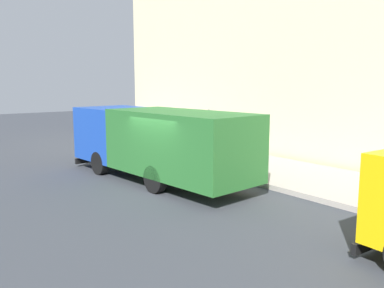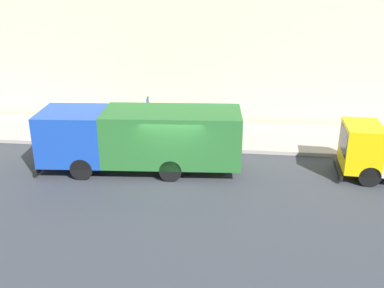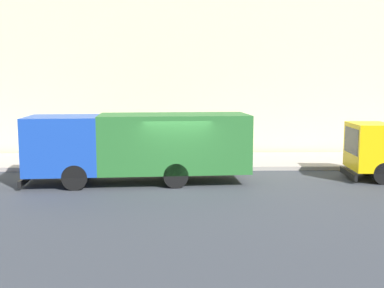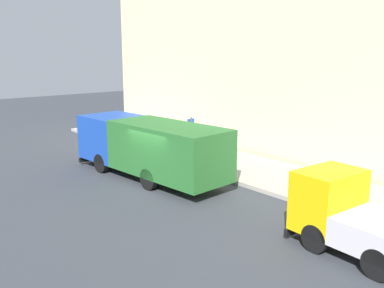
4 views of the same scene
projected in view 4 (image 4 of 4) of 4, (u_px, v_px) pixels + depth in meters
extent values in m
plane|color=#35383F|center=(156.00, 188.00, 18.62)|extent=(80.00, 80.00, 0.00)
cube|color=#A59A93|center=(240.00, 166.00, 21.84)|extent=(4.30, 30.00, 0.18)
cube|color=beige|center=(278.00, 44.00, 22.21)|extent=(0.50, 30.00, 12.28)
cube|color=#1841A7|center=(113.00, 137.00, 21.86)|extent=(2.68, 2.88, 2.15)
cube|color=black|center=(99.00, 128.00, 22.73)|extent=(2.09, 0.21, 1.21)
cube|color=#26642A|center=(168.00, 150.00, 18.90)|extent=(2.91, 5.91, 2.20)
cube|color=black|center=(99.00, 156.00, 23.12)|extent=(2.40, 0.30, 0.24)
cylinder|color=black|center=(102.00, 163.00, 20.96)|extent=(0.37, 0.95, 0.93)
cylinder|color=black|center=(138.00, 156.00, 22.46)|extent=(0.37, 0.95, 0.93)
cylinder|color=black|center=(149.00, 179.00, 18.38)|extent=(0.37, 0.95, 0.93)
cylinder|color=black|center=(186.00, 169.00, 19.88)|extent=(0.37, 0.95, 0.93)
cube|color=yellow|center=(328.00, 199.00, 13.26)|extent=(2.18, 1.55, 1.85)
cube|color=black|center=(310.00, 187.00, 13.76)|extent=(1.77, 0.16, 1.03)
cube|color=black|center=(306.00, 225.00, 14.11)|extent=(2.02, 0.23, 0.24)
cylinder|color=black|center=(316.00, 238.00, 12.70)|extent=(0.35, 0.88, 0.86)
cylinder|color=black|center=(352.00, 224.00, 13.76)|extent=(0.35, 0.88, 0.86)
cylinder|color=black|center=(378.00, 264.00, 11.17)|extent=(0.35, 0.88, 0.86)
cylinder|color=#423653|center=(211.00, 150.00, 23.28)|extent=(0.39, 0.39, 0.79)
cylinder|color=#202528|center=(211.00, 137.00, 23.13)|extent=(0.52, 0.52, 0.61)
sphere|color=#9A6B48|center=(211.00, 129.00, 23.04)|extent=(0.24, 0.24, 0.24)
cylinder|color=#51523D|center=(165.00, 143.00, 24.60)|extent=(0.38, 0.38, 0.90)
cylinder|color=#2E539A|center=(165.00, 130.00, 24.43)|extent=(0.51, 0.51, 0.68)
sphere|color=#D3AA8B|center=(165.00, 122.00, 24.33)|extent=(0.23, 0.23, 0.23)
cone|color=orange|center=(146.00, 144.00, 25.07)|extent=(0.44, 0.44, 0.63)
cylinder|color=#4C5156|center=(191.00, 141.00, 21.78)|extent=(0.08, 0.08, 2.37)
cube|color=blue|center=(191.00, 122.00, 21.60)|extent=(0.44, 0.03, 0.36)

